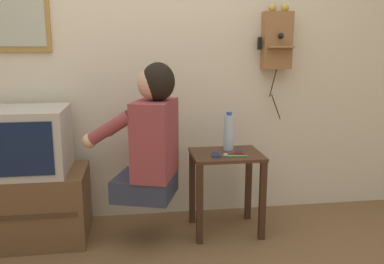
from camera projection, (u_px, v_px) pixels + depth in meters
wall_back at (145, 45)px, 2.90m from camera, size 6.80×0.05×2.55m
side_table at (226, 173)px, 2.77m from camera, size 0.47×0.38×0.56m
person at (151, 136)px, 2.54m from camera, size 0.61×0.53×0.86m
tv_stand at (29, 206)px, 2.68m from camera, size 0.75×0.48×0.47m
television at (26, 141)px, 2.59m from camera, size 0.52×0.48×0.42m
wall_phone_antique at (277, 40)px, 2.95m from camera, size 0.25×0.19×0.83m
framed_picture at (16, 14)px, 2.70m from camera, size 0.43×0.03×0.50m
cell_phone_held at (216, 154)px, 2.69m from camera, size 0.07×0.13×0.01m
cell_phone_spare at (239, 151)px, 2.78m from camera, size 0.10×0.14×0.01m
water_bottle at (229, 132)px, 2.81m from camera, size 0.07×0.07×0.27m
toothbrush at (233, 156)px, 2.65m from camera, size 0.15×0.03×0.02m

